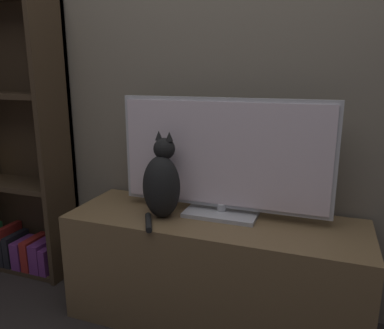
% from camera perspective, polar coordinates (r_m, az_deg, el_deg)
% --- Properties ---
extents(wall_back, '(4.80, 0.05, 2.60)m').
position_cam_1_polar(wall_back, '(1.95, 6.17, 15.89)').
color(wall_back, '#756B5B').
rests_on(wall_back, ground_plane).
extents(tv_stand, '(1.42, 0.48, 0.55)m').
position_cam_1_polar(tv_stand, '(1.93, 3.21, -15.83)').
color(tv_stand, brown).
rests_on(tv_stand, ground_plane).
extents(tv, '(1.02, 0.21, 0.57)m').
position_cam_1_polar(tv, '(1.78, 4.72, 0.88)').
color(tv, '#B7B7BC').
rests_on(tv, tv_stand).
extents(cat, '(0.20, 0.30, 0.41)m').
position_cam_1_polar(cat, '(1.78, -4.57, -2.85)').
color(cat, black).
rests_on(cat, tv_stand).
extents(bookshelf, '(0.67, 0.28, 1.66)m').
position_cam_1_polar(bookshelf, '(2.55, -24.87, 0.78)').
color(bookshelf, '#3D2D1E').
rests_on(bookshelf, ground_plane).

